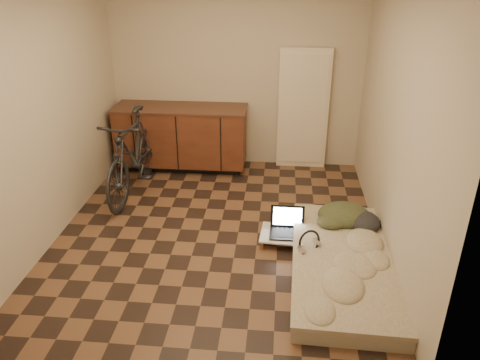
# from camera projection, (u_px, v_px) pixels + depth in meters

# --- Properties ---
(room_shell) EXTENTS (3.50, 4.00, 2.60)m
(room_shell) POSITION_uv_depth(u_px,v_px,m) (216.00, 121.00, 4.68)
(room_shell) COLOR brown
(room_shell) RESTS_ON ground
(cabinets) EXTENTS (1.84, 0.62, 0.91)m
(cabinets) POSITION_uv_depth(u_px,v_px,m) (182.00, 137.00, 6.64)
(cabinets) COLOR black
(cabinets) RESTS_ON ground
(appliance_panel) EXTENTS (0.70, 0.10, 1.70)m
(appliance_panel) POSITION_uv_depth(u_px,v_px,m) (303.00, 109.00, 6.54)
(appliance_panel) COLOR beige
(appliance_panel) RESTS_ON ground
(bicycle) EXTENTS (0.63, 1.85, 1.18)m
(bicycle) POSITION_uv_depth(u_px,v_px,m) (133.00, 150.00, 5.88)
(bicycle) COLOR black
(bicycle) RESTS_ON ground
(futon) EXTENTS (1.04, 2.07, 0.18)m
(futon) POSITION_uv_depth(u_px,v_px,m) (343.00, 264.00, 4.54)
(futon) COLOR #ADA28B
(futon) RESTS_ON ground
(clothing_pile) EXTENTS (0.61, 0.52, 0.24)m
(clothing_pile) POSITION_uv_depth(u_px,v_px,m) (350.00, 211.00, 5.07)
(clothing_pile) COLOR #363B22
(clothing_pile) RESTS_ON futon
(headphones) EXTENTS (0.35, 0.35, 0.18)m
(headphones) POSITION_uv_depth(u_px,v_px,m) (309.00, 241.00, 4.59)
(headphones) COLOR black
(headphones) RESTS_ON futon
(lap_desk) EXTENTS (0.67, 0.46, 0.11)m
(lap_desk) POSITION_uv_depth(u_px,v_px,m) (291.00, 235.00, 5.00)
(lap_desk) COLOR brown
(lap_desk) RESTS_ON ground
(laptop) EXTENTS (0.37, 0.33, 0.25)m
(laptop) POSITION_uv_depth(u_px,v_px,m) (287.00, 228.00, 5.01)
(laptop) COLOR black
(laptop) RESTS_ON lap_desk
(mouse) EXTENTS (0.07, 0.11, 0.04)m
(mouse) POSITION_uv_depth(u_px,v_px,m) (310.00, 233.00, 4.97)
(mouse) COLOR white
(mouse) RESTS_ON lap_desk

